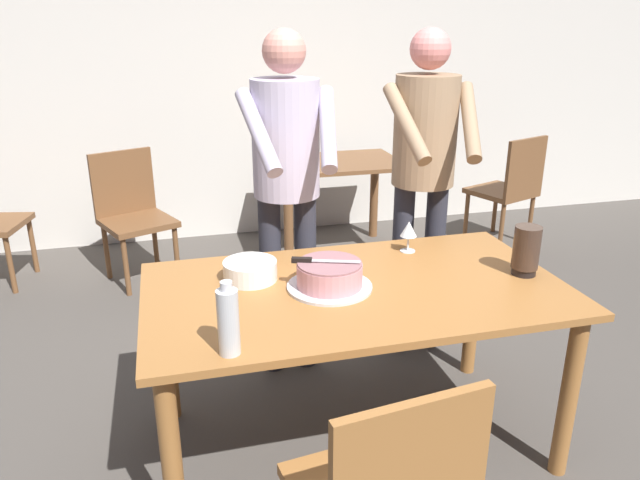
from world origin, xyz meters
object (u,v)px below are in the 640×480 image
(main_dining_table, at_px, (356,310))
(wine_glass_near, at_px, (409,230))
(hurricane_lamp, at_px, (526,250))
(person_standing_beside, at_px, (424,160))
(background_table, at_px, (335,182))
(background_chair_2, at_px, (133,211))
(water_bottle, at_px, (228,321))
(cake_on_platter, at_px, (330,276))
(cake_knife, at_px, (311,260))
(person_cutting_cake, at_px, (287,170))
(background_chair_0, at_px, (509,187))
(plate_stack, at_px, (250,271))

(main_dining_table, xyz_separation_m, wine_glass_near, (0.35, 0.31, 0.21))
(hurricane_lamp, distance_m, person_standing_beside, 0.80)
(person_standing_beside, xyz_separation_m, background_table, (-0.03, 1.53, -0.50))
(main_dining_table, relative_size, background_chair_2, 1.86)
(water_bottle, height_order, person_standing_beside, person_standing_beside)
(cake_on_platter, distance_m, background_table, 2.33)
(cake_knife, xyz_separation_m, person_cutting_cake, (0.04, 0.64, 0.21))
(wine_glass_near, height_order, background_table, wine_glass_near)
(background_table, height_order, background_chair_0, background_chair_0)
(hurricane_lamp, bearing_deg, cake_on_platter, 175.10)
(main_dining_table, relative_size, cake_on_platter, 4.92)
(person_standing_beside, bearing_deg, background_chair_2, 137.35)
(plate_stack, bearing_deg, main_dining_table, -23.79)
(water_bottle, relative_size, hurricane_lamp, 1.19)
(person_cutting_cake, bearing_deg, background_chair_0, 33.21)
(background_chair_2, bearing_deg, hurricane_lamp, -52.54)
(cake_knife, xyz_separation_m, water_bottle, (-0.37, -0.42, -0.00))
(wine_glass_near, distance_m, background_chair_0, 2.39)
(wine_glass_near, bearing_deg, plate_stack, -169.74)
(cake_on_platter, bearing_deg, person_cutting_cake, 92.71)
(main_dining_table, height_order, hurricane_lamp, hurricane_lamp)
(cake_on_platter, bearing_deg, background_chair_0, 44.58)
(plate_stack, xyz_separation_m, wine_glass_near, (0.75, 0.14, 0.06))
(person_cutting_cake, bearing_deg, wine_glass_near, -36.84)
(cake_on_platter, bearing_deg, background_table, 73.53)
(main_dining_table, distance_m, hurricane_lamp, 0.75)
(wine_glass_near, distance_m, background_table, 1.95)
(cake_on_platter, relative_size, background_chair_2, 0.38)
(background_chair_0, bearing_deg, cake_knife, -136.69)
(hurricane_lamp, height_order, person_cutting_cake, person_cutting_cake)
(wine_glass_near, relative_size, water_bottle, 0.58)
(plate_stack, relative_size, hurricane_lamp, 1.05)
(background_chair_0, relative_size, background_chair_2, 1.00)
(person_cutting_cake, height_order, person_standing_beside, same)
(background_chair_0, height_order, background_chair_2, same)
(hurricane_lamp, bearing_deg, main_dining_table, 175.49)
(wine_glass_near, distance_m, background_chair_2, 2.26)
(plate_stack, height_order, background_chair_2, background_chair_2)
(background_chair_2, bearing_deg, person_cutting_cake, -60.64)
(plate_stack, bearing_deg, person_standing_beside, 28.33)
(wine_glass_near, xyz_separation_m, water_bottle, (-0.89, -0.69, 0.01))
(wine_glass_near, bearing_deg, background_table, 84.03)
(plate_stack, height_order, hurricane_lamp, hurricane_lamp)
(background_chair_0, bearing_deg, person_cutting_cake, -146.79)
(plate_stack, relative_size, person_cutting_cake, 0.13)
(wine_glass_near, xyz_separation_m, person_standing_beside, (0.24, 0.39, 0.22))
(person_standing_beside, bearing_deg, water_bottle, -136.13)
(main_dining_table, height_order, water_bottle, water_bottle)
(hurricane_lamp, bearing_deg, background_chair_0, 59.49)
(wine_glass_near, bearing_deg, background_chair_0, 47.20)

